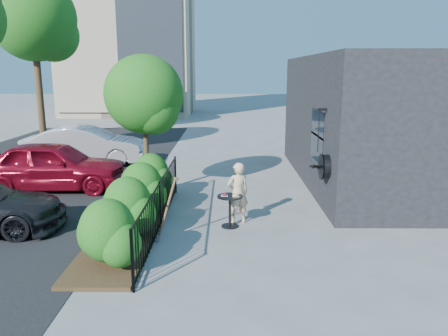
{
  "coord_description": "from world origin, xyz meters",
  "views": [
    {
      "loc": [
        0.03,
        -9.5,
        3.53
      ],
      "look_at": [
        -0.05,
        0.97,
        1.2
      ],
      "focal_mm": 35.0,
      "sensor_mm": 36.0,
      "label": 1
    }
  ],
  "objects_px": {
    "shovel": "(166,213)",
    "car_silver": "(86,145)",
    "patio_tree": "(146,99)",
    "cafe_table": "(230,205)",
    "street_tree_far": "(34,24)",
    "woman": "(238,193)",
    "car_red": "(53,165)"
  },
  "relations": [
    {
      "from": "cafe_table",
      "to": "car_silver",
      "type": "relative_size",
      "value": 0.18
    },
    {
      "from": "cafe_table",
      "to": "woman",
      "type": "xyz_separation_m",
      "value": [
        0.18,
        0.26,
        0.22
      ]
    },
    {
      "from": "shovel",
      "to": "car_silver",
      "type": "distance_m",
      "value": 8.84
    },
    {
      "from": "shovel",
      "to": "car_silver",
      "type": "bearing_deg",
      "value": 117.99
    },
    {
      "from": "street_tree_far",
      "to": "woman",
      "type": "bearing_deg",
      "value": -53.12
    },
    {
      "from": "shovel",
      "to": "car_red",
      "type": "distance_m",
      "value": 5.76
    },
    {
      "from": "patio_tree",
      "to": "cafe_table",
      "type": "bearing_deg",
      "value": -48.92
    },
    {
      "from": "cafe_table",
      "to": "shovel",
      "type": "distance_m",
      "value": 1.63
    },
    {
      "from": "car_silver",
      "to": "cafe_table",
      "type": "bearing_deg",
      "value": -145.33
    },
    {
      "from": "street_tree_far",
      "to": "woman",
      "type": "xyz_separation_m",
      "value": [
        10.21,
        -13.61,
        -5.18
      ]
    },
    {
      "from": "woman",
      "to": "street_tree_far",
      "type": "bearing_deg",
      "value": -74.01
    },
    {
      "from": "street_tree_far",
      "to": "car_red",
      "type": "xyz_separation_m",
      "value": [
        4.7,
        -10.61,
        -5.17
      ]
    },
    {
      "from": "cafe_table",
      "to": "car_silver",
      "type": "height_order",
      "value": "car_silver"
    },
    {
      "from": "patio_tree",
      "to": "car_red",
      "type": "bearing_deg",
      "value": 168.91
    },
    {
      "from": "street_tree_far",
      "to": "car_silver",
      "type": "distance_m",
      "value": 9.79
    },
    {
      "from": "car_silver",
      "to": "shovel",
      "type": "bearing_deg",
      "value": -155.87
    },
    {
      "from": "car_silver",
      "to": "patio_tree",
      "type": "bearing_deg",
      "value": -147.03
    },
    {
      "from": "patio_tree",
      "to": "woman",
      "type": "height_order",
      "value": "patio_tree"
    },
    {
      "from": "patio_tree",
      "to": "street_tree_far",
      "type": "height_order",
      "value": "street_tree_far"
    },
    {
      "from": "car_red",
      "to": "cafe_table",
      "type": "bearing_deg",
      "value": -122.39
    },
    {
      "from": "car_red",
      "to": "woman",
      "type": "bearing_deg",
      "value": -119.5
    },
    {
      "from": "cafe_table",
      "to": "car_red",
      "type": "height_order",
      "value": "car_red"
    },
    {
      "from": "street_tree_far",
      "to": "patio_tree",
      "type": "bearing_deg",
      "value": -55.49
    },
    {
      "from": "car_red",
      "to": "car_silver",
      "type": "bearing_deg",
      "value": 1.65
    },
    {
      "from": "shovel",
      "to": "car_silver",
      "type": "relative_size",
      "value": 0.32
    },
    {
      "from": "car_silver",
      "to": "woman",
      "type": "bearing_deg",
      "value": -143.33
    },
    {
      "from": "patio_tree",
      "to": "car_red",
      "type": "distance_m",
      "value": 3.67
    },
    {
      "from": "street_tree_far",
      "to": "cafe_table",
      "type": "distance_m",
      "value": 17.95
    },
    {
      "from": "street_tree_far",
      "to": "shovel",
      "type": "xyz_separation_m",
      "value": [
        8.68,
        -14.77,
        -5.29
      ]
    },
    {
      "from": "patio_tree",
      "to": "woman",
      "type": "xyz_separation_m",
      "value": [
        2.51,
        -2.41,
        -2.03
      ]
    },
    {
      "from": "street_tree_far",
      "to": "car_silver",
      "type": "bearing_deg",
      "value": -56.97
    },
    {
      "from": "patio_tree",
      "to": "car_red",
      "type": "xyz_separation_m",
      "value": [
        -3.0,
        0.59,
        -2.02
      ]
    }
  ]
}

